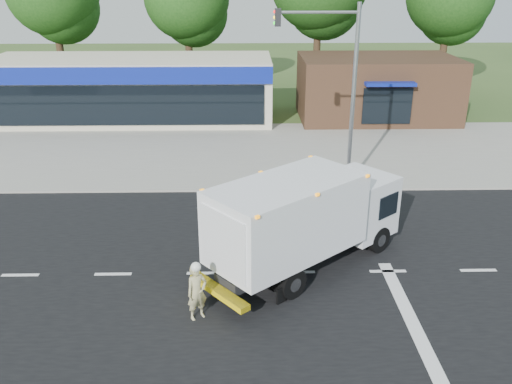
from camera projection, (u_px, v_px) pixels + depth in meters
ground at (297, 273)px, 17.73m from camera, size 120.00×120.00×0.00m
road_asphalt at (297, 272)px, 17.73m from camera, size 60.00×14.00×0.02m
sidewalk at (281, 181)px, 25.29m from camera, size 60.00×2.40×0.12m
parking_apron at (275, 145)px, 30.67m from camera, size 60.00×9.00×0.02m
lane_markings at (345, 295)px, 16.50m from camera, size 55.20×7.00×0.01m
ems_box_truck at (305, 216)px, 17.31m from camera, size 7.13×6.51×3.28m
emergency_worker at (197, 291)px, 15.11m from camera, size 0.73×0.67×1.79m
retail_strip_mall at (132, 89)px, 35.23m from camera, size 18.00×6.20×4.00m
brown_storefront at (376, 88)px, 35.58m from camera, size 10.00×6.70×4.00m
traffic_signal_pole at (339, 78)px, 22.93m from camera, size 3.51×0.25×8.00m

